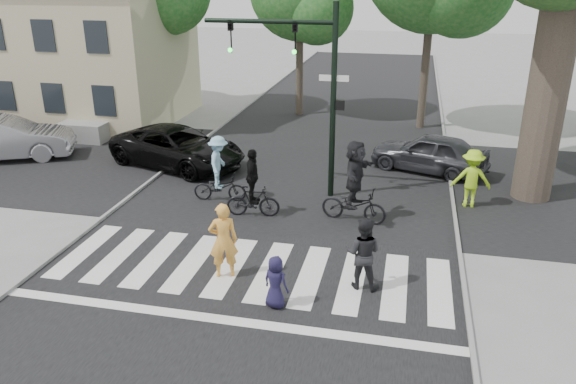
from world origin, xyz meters
name	(u,v)px	position (x,y,z in m)	size (l,w,h in m)	color
ground	(238,290)	(0.00, 0.00, 0.00)	(120.00, 120.00, 0.00)	gray
road_stem	(286,206)	(0.00, 5.00, 0.01)	(10.00, 70.00, 0.01)	black
road_cross	(305,174)	(0.00, 8.00, 0.01)	(70.00, 10.00, 0.01)	black
curb_left	(136,192)	(-5.05, 5.00, 0.05)	(0.10, 70.00, 0.10)	gray
curb_right	(455,220)	(5.05, 5.00, 0.05)	(0.10, 70.00, 0.10)	gray
crosswalk	(246,275)	(0.00, 0.66, 0.01)	(10.00, 3.85, 0.01)	silver
traffic_signal	(306,74)	(0.35, 6.20, 3.90)	(4.45, 0.29, 6.00)	black
house	(91,39)	(-11.49, 13.98, 3.80)	(8.40, 8.10, 8.82)	#B9B788
pedestrian_woman	(223,240)	(-0.51, 0.57, 0.93)	(0.68, 0.45, 1.87)	#F7AA40
pedestrian_child	(276,282)	(1.00, -0.45, 0.60)	(0.59, 0.38, 1.20)	#1C1839
pedestrian_adult	(363,253)	(2.73, 0.77, 0.87)	(0.84, 0.66, 1.73)	black
cyclist_left	(219,173)	(-2.16, 5.04, 0.91)	(1.72, 1.15, 2.10)	black
cyclist_mid	(253,189)	(-0.80, 4.09, 0.85)	(1.63, 1.00, 2.07)	black
cyclist_right	(355,186)	(2.14, 4.39, 1.09)	(2.01, 1.86, 2.43)	black
car_suv	(178,147)	(-4.78, 7.93, 0.73)	(2.41, 5.23, 1.45)	black
car_silver	(5,139)	(-11.57, 7.24, 0.82)	(1.73, 4.96, 1.63)	#97979C
car_grey	(429,153)	(4.30, 9.33, 0.70)	(1.66, 4.14, 1.41)	#2E2F34
bystander_hivis	(471,178)	(5.50, 6.27, 0.91)	(1.18, 0.68, 1.82)	#A6DD1F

